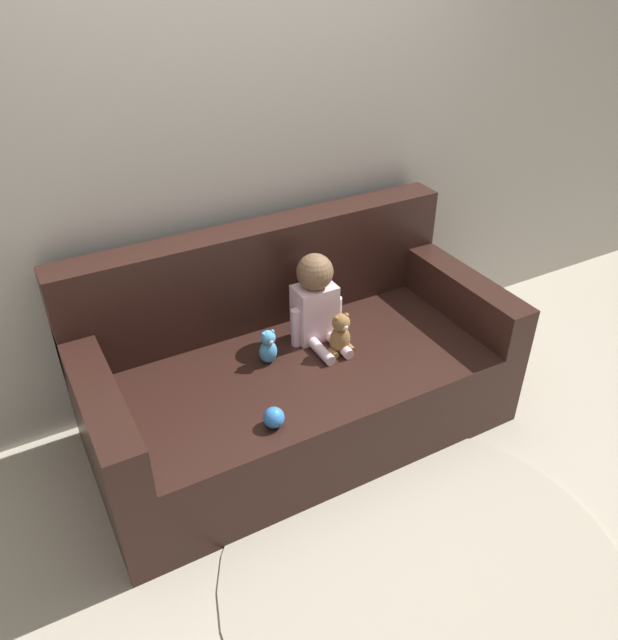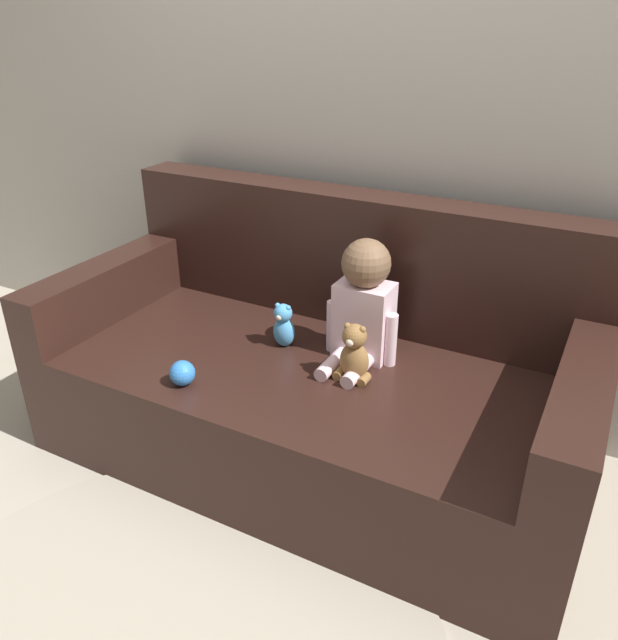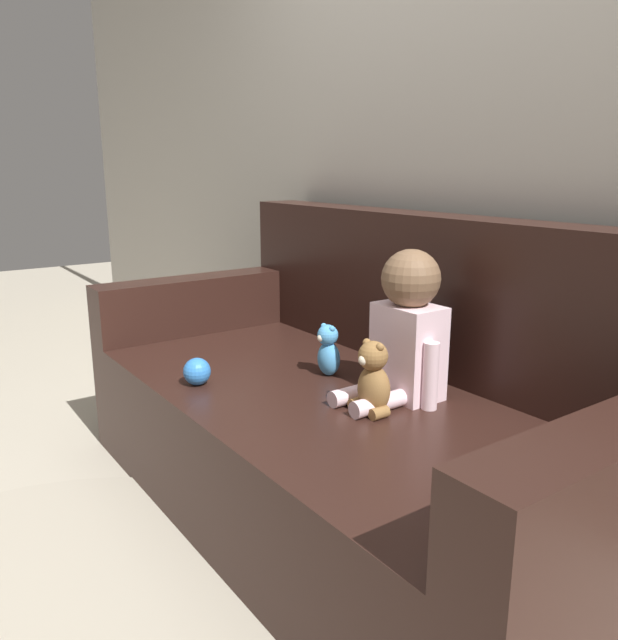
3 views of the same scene
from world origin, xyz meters
name	(u,v)px [view 1 (image 1 of 3)]	position (x,y,z in m)	size (l,w,h in m)	color
ground_plane	(300,427)	(0.00, 0.00, 0.00)	(12.00, 12.00, 0.00)	#B7AD99
wall_back	(240,148)	(0.00, 0.58, 1.30)	(8.00, 0.05, 2.60)	#ADA89E
couch	(293,370)	(0.00, 0.07, 0.32)	(2.03, 0.99, 0.98)	black
person_baby	(316,301)	(0.16, 0.12, 0.66)	(0.28, 0.34, 0.46)	silver
teddy_bear_brown	(340,335)	(0.20, -0.04, 0.54)	(0.13, 0.10, 0.22)	olive
plush_toy_side	(268,347)	(-0.14, 0.05, 0.53)	(0.09, 0.08, 0.18)	#4C9EDB
toy_ball	(274,418)	(-0.31, -0.36, 0.48)	(0.09, 0.09, 0.09)	#337FDB
floor_rug	(424,572)	(0.04, -0.99, 0.01)	(1.66, 1.66, 0.01)	#B2A893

